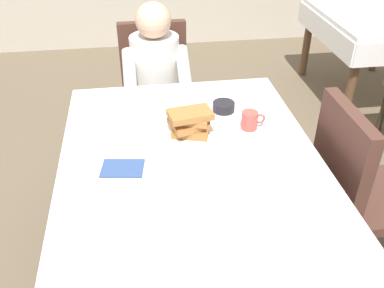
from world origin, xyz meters
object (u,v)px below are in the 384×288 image
diner_person (156,76)px  syrup_pitcher (124,118)px  fork_left_of_plate (148,142)px  background_table_far (375,26)px  dining_table_main (192,179)px  chair_diner (155,86)px  cup_coffee (250,120)px  plate_breakfast (190,135)px  spoon_near_edge (191,183)px  chair_right_side (355,184)px  bowl_butter (224,107)px  breakfast_stack (190,122)px  knife_right_of_plate (231,135)px

diner_person → syrup_pitcher: bearing=73.8°
diner_person → fork_left_of_plate: 0.85m
background_table_far → syrup_pitcher: bearing=-144.5°
dining_table_main → chair_diner: 1.18m
cup_coffee → fork_left_of_plate: (-0.48, -0.05, -0.04)m
background_table_far → plate_breakfast: bearing=-137.7°
spoon_near_edge → background_table_far: (1.84, 1.97, -0.12)m
diner_person → plate_breakfast: bearing=96.7°
cup_coffee → fork_left_of_plate: cup_coffee is taller
chair_right_side → chair_diner: bearing=-144.1°
bowl_butter → fork_left_of_plate: bearing=-149.3°
plate_breakfast → breakfast_stack: size_ratio=1.36×
dining_table_main → plate_breakfast: plate_breakfast is taller
fork_left_of_plate → breakfast_stack: bearing=-76.7°
syrup_pitcher → fork_left_of_plate: bearing=-58.2°
chair_right_side → spoon_near_edge: size_ratio=6.20×
dining_table_main → breakfast_stack: bearing=83.8°
chair_diner → diner_person: (-0.00, -0.16, 0.14)m
dining_table_main → cup_coffee: size_ratio=13.49×
diner_person → spoon_near_edge: 1.16m
bowl_butter → cup_coffee: bearing=-64.5°
dining_table_main → breakfast_stack: 0.26m
knife_right_of_plate → spoon_near_edge: size_ratio=1.33×
knife_right_of_plate → background_table_far: 2.31m
chair_right_side → spoon_near_edge: 0.83m
syrup_pitcher → knife_right_of_plate: syrup_pitcher is taller
diner_person → breakfast_stack: bearing=96.9°
breakfast_stack → knife_right_of_plate: (0.19, -0.02, -0.07)m
fork_left_of_plate → background_table_far: (1.99, 1.66, -0.12)m
breakfast_stack → background_table_far: (1.79, 1.63, -0.19)m
chair_diner → breakfast_stack: size_ratio=4.52×
chair_diner → plate_breakfast: chair_diner is taller
chair_right_side → spoon_near_edge: bearing=-79.8°
fork_left_of_plate → spoon_near_edge: (0.15, -0.32, 0.00)m
plate_breakfast → syrup_pitcher: bearing=153.7°
diner_person → background_table_far: 2.06m
plate_breakfast → dining_table_main: bearing=-95.6°
chair_diner → fork_left_of_plate: size_ratio=5.17×
chair_diner → background_table_far: (1.89, 0.66, 0.09)m
chair_diner → spoon_near_edge: chair_diner is taller
dining_table_main → plate_breakfast: bearing=84.4°
diner_person → syrup_pitcher: diner_person is taller
dining_table_main → diner_person: 1.02m
bowl_butter → spoon_near_edge: (-0.24, -0.55, -0.02)m
plate_breakfast → fork_left_of_plate: (-0.19, -0.02, -0.01)m
chair_diner → background_table_far: 2.01m
chair_diner → bowl_butter: 0.85m
chair_right_side → syrup_pitcher: chair_right_side is taller
breakfast_stack → fork_left_of_plate: bearing=-173.3°
breakfast_stack → syrup_pitcher: 0.33m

